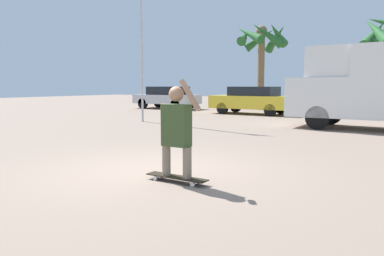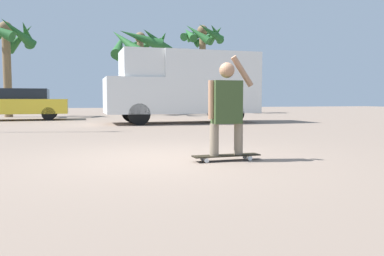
{
  "view_description": "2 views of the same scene",
  "coord_description": "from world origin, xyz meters",
  "px_view_note": "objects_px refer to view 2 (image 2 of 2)",
  "views": [
    {
      "loc": [
        4.25,
        -5.27,
        1.55
      ],
      "look_at": [
        0.68,
        0.24,
        0.79
      ],
      "focal_mm": 35.0,
      "sensor_mm": 36.0,
      "label": 1
    },
    {
      "loc": [
        -1.37,
        -5.88,
        0.95
      ],
      "look_at": [
        0.59,
        0.45,
        0.45
      ],
      "focal_mm": 35.0,
      "sensor_mm": 36.0,
      "label": 2
    }
  ],
  "objects_px": {
    "camper_van": "(185,84)",
    "palm_tree_center_background": "(140,46)",
    "palm_tree_near_van": "(203,41)",
    "palm_tree_far_left": "(7,40)",
    "skateboard": "(226,156)",
    "person_skateboarder": "(227,104)",
    "parked_car_yellow": "(19,104)"
  },
  "relations": [
    {
      "from": "skateboard",
      "to": "palm_tree_far_left",
      "type": "relative_size",
      "value": 0.2
    },
    {
      "from": "camper_van",
      "to": "parked_car_yellow",
      "type": "distance_m",
      "value": 8.15
    },
    {
      "from": "person_skateboarder",
      "to": "camper_van",
      "type": "distance_m",
      "value": 9.79
    },
    {
      "from": "skateboard",
      "to": "camper_van",
      "type": "xyz_separation_m",
      "value": [
        2.07,
        9.54,
        1.51
      ]
    },
    {
      "from": "person_skateboarder",
      "to": "palm_tree_near_van",
      "type": "bearing_deg",
      "value": 72.18
    },
    {
      "from": "palm_tree_near_van",
      "to": "palm_tree_center_background",
      "type": "xyz_separation_m",
      "value": [
        -4.95,
        -2.42,
        -0.87
      ]
    },
    {
      "from": "person_skateboarder",
      "to": "palm_tree_near_van",
      "type": "relative_size",
      "value": 0.24
    },
    {
      "from": "skateboard",
      "to": "camper_van",
      "type": "height_order",
      "value": "camper_van"
    },
    {
      "from": "skateboard",
      "to": "palm_tree_near_van",
      "type": "distance_m",
      "value": 22.07
    },
    {
      "from": "camper_van",
      "to": "palm_tree_far_left",
      "type": "height_order",
      "value": "palm_tree_far_left"
    },
    {
      "from": "palm_tree_center_background",
      "to": "palm_tree_far_left",
      "type": "bearing_deg",
      "value": -175.33
    },
    {
      "from": "person_skateboarder",
      "to": "palm_tree_center_background",
      "type": "height_order",
      "value": "palm_tree_center_background"
    },
    {
      "from": "parked_car_yellow",
      "to": "palm_tree_far_left",
      "type": "distance_m",
      "value": 5.08
    },
    {
      "from": "person_skateboarder",
      "to": "palm_tree_near_van",
      "type": "xyz_separation_m",
      "value": [
        6.57,
        20.45,
        4.28
      ]
    },
    {
      "from": "camper_van",
      "to": "palm_tree_far_left",
      "type": "xyz_separation_m",
      "value": [
        -7.86,
        7.87,
        2.66
      ]
    },
    {
      "from": "skateboard",
      "to": "parked_car_yellow",
      "type": "xyz_separation_m",
      "value": [
        -4.8,
        13.85,
        0.7
      ]
    },
    {
      "from": "skateboard",
      "to": "camper_van",
      "type": "relative_size",
      "value": 0.17
    },
    {
      "from": "camper_van",
      "to": "parked_car_yellow",
      "type": "relative_size",
      "value": 1.42
    },
    {
      "from": "palm_tree_center_background",
      "to": "parked_car_yellow",
      "type": "bearing_deg",
      "value": -146.98
    },
    {
      "from": "camper_van",
      "to": "palm_tree_center_background",
      "type": "distance_m",
      "value": 8.92
    },
    {
      "from": "palm_tree_near_van",
      "to": "palm_tree_far_left",
      "type": "xyz_separation_m",
      "value": [
        -12.36,
        -3.03,
        -0.93
      ]
    },
    {
      "from": "palm_tree_center_background",
      "to": "palm_tree_far_left",
      "type": "distance_m",
      "value": 7.44
    },
    {
      "from": "skateboard",
      "to": "parked_car_yellow",
      "type": "height_order",
      "value": "parked_car_yellow"
    },
    {
      "from": "palm_tree_near_van",
      "to": "person_skateboarder",
      "type": "bearing_deg",
      "value": -107.82
    },
    {
      "from": "skateboard",
      "to": "palm_tree_center_background",
      "type": "bearing_deg",
      "value": 84.86
    },
    {
      "from": "skateboard",
      "to": "person_skateboarder",
      "type": "bearing_deg",
      "value": 180.0
    },
    {
      "from": "parked_car_yellow",
      "to": "camper_van",
      "type": "bearing_deg",
      "value": -32.08
    },
    {
      "from": "palm_tree_center_background",
      "to": "palm_tree_near_van",
      "type": "bearing_deg",
      "value": 26.07
    },
    {
      "from": "parked_car_yellow",
      "to": "palm_tree_center_background",
      "type": "distance_m",
      "value": 8.43
    },
    {
      "from": "parked_car_yellow",
      "to": "palm_tree_far_left",
      "type": "height_order",
      "value": "palm_tree_far_left"
    },
    {
      "from": "person_skateboarder",
      "to": "palm_tree_far_left",
      "type": "distance_m",
      "value": 18.66
    },
    {
      "from": "skateboard",
      "to": "parked_car_yellow",
      "type": "distance_m",
      "value": 14.68
    }
  ]
}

